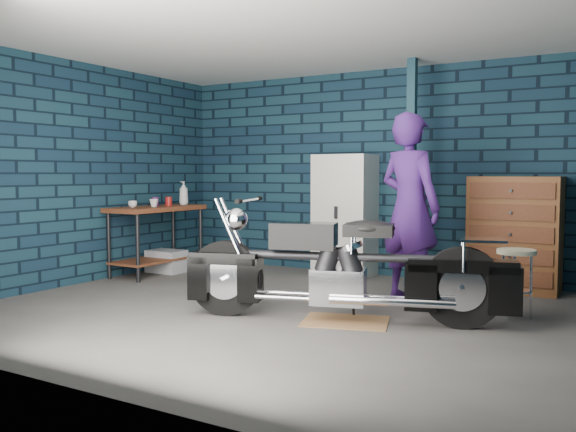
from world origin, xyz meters
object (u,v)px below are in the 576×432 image
Objects in this scene: workbench at (157,240)px; storage_bin at (166,261)px; tool_chest at (514,234)px; shop_stool at (516,284)px; locker at (345,215)px; motorcycle at (346,260)px; person at (410,207)px.

workbench reaches higher than storage_bin.
shop_stool is at bearing -79.34° from tool_chest.
workbench is 2.53m from locker.
motorcycle is 5.25× the size of storage_bin.
storage_bin is (-3.48, 0.13, -0.84)m from person.
shop_stool reaches higher than storage_bin.
shop_stool is at bearing -2.70° from workbench.
storage_bin is at bearing 82.85° from workbench.
person is (3.50, 0.03, 0.54)m from workbench.
locker is at bearing -20.96° from person.
person reaches higher than locker.
motorcycle is 1.27m from person.
motorcycle is 1.60× the size of locker.
locker reaches higher than tool_chest.
locker is (2.22, 0.98, 0.65)m from storage_bin.
workbench is at bearing 177.30° from shop_stool.
shop_stool is (4.63, -0.22, -0.13)m from workbench.
person reaches higher than shop_stool.
person reaches higher than storage_bin.
person is at bearing -127.99° from tool_chest.
workbench is 4.52m from tool_chest.
storage_bin is at bearing -167.29° from tool_chest.
shop_stool is at bearing 18.52° from motorcycle.
person is at bearing -41.18° from locker.
workbench is 3.55m from person.
person reaches higher than motorcycle.
storage_bin is 4.49m from tool_chest.
tool_chest reaches higher than workbench.
workbench is at bearing -97.15° from storage_bin.
shop_stool is at bearing -172.41° from person.
motorcycle is at bearing -64.78° from locker.
person is (0.19, 1.19, 0.43)m from motorcycle.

